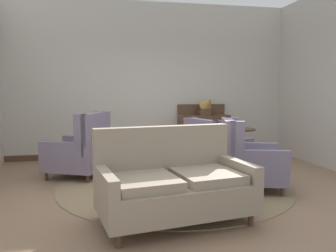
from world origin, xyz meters
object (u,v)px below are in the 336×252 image
(porcelain_vase, at_px, (163,145))
(armchair_foreground_right, at_px, (82,151))
(coffee_table, at_px, (161,160))
(sideboard, at_px, (204,133))
(armchair_near_sideboard, at_px, (247,160))
(armchair_back_corner, at_px, (214,150))
(side_table, at_px, (241,143))
(settee, at_px, (174,184))
(gramophone, at_px, (207,105))

(porcelain_vase, bearing_deg, armchair_foreground_right, 146.75)
(coffee_table, bearing_deg, sideboard, 58.18)
(armchair_foreground_right, bearing_deg, armchair_near_sideboard, 87.87)
(porcelain_vase, distance_m, armchair_back_corner, 1.22)
(armchair_near_sideboard, bearing_deg, porcelain_vase, 86.20)
(coffee_table, relative_size, porcelain_vase, 3.15)
(sideboard, bearing_deg, armchair_back_corner, -100.48)
(coffee_table, distance_m, side_table, 2.07)
(settee, xyz_separation_m, armchair_near_sideboard, (1.32, 0.98, 0.02))
(porcelain_vase, xyz_separation_m, settee, (-0.14, -1.41, -0.21))
(settee, xyz_separation_m, side_table, (1.86, 2.48, 0.03))
(settee, bearing_deg, armchair_near_sideboard, 27.03)
(armchair_back_corner, distance_m, sideboard, 1.58)
(armchair_near_sideboard, height_order, side_table, armchair_near_sideboard)
(armchair_near_sideboard, distance_m, sideboard, 2.59)
(coffee_table, bearing_deg, armchair_back_corner, 30.68)
(armchair_foreground_right, bearing_deg, settee, 51.30)
(settee, relative_size, armchair_back_corner, 1.57)
(settee, distance_m, gramophone, 3.86)
(side_table, height_order, gramophone, gramophone)
(armchair_near_sideboard, bearing_deg, side_table, -3.69)
(coffee_table, distance_m, settee, 1.39)
(coffee_table, height_order, settee, settee)
(sideboard, bearing_deg, armchair_foreground_right, -152.09)
(settee, relative_size, armchair_near_sideboard, 1.68)
(porcelain_vase, height_order, settee, settee)
(armchair_foreground_right, xyz_separation_m, gramophone, (2.60, 1.27, 0.69))
(coffee_table, height_order, armchair_foreground_right, armchair_foreground_right)
(armchair_back_corner, distance_m, armchair_near_sideboard, 1.05)
(settee, relative_size, gramophone, 3.85)
(porcelain_vase, height_order, side_table, porcelain_vase)
(side_table, relative_size, gramophone, 1.59)
(sideboard, relative_size, gramophone, 2.50)
(gramophone, bearing_deg, side_table, -70.40)
(armchair_foreground_right, height_order, sideboard, sideboard)
(gramophone, bearing_deg, porcelain_vase, -123.19)
(armchair_back_corner, bearing_deg, armchair_foreground_right, 66.80)
(armchair_near_sideboard, bearing_deg, sideboard, 13.06)
(porcelain_vase, height_order, armchair_back_corner, armchair_back_corner)
(armchair_foreground_right, height_order, gramophone, gramophone)
(coffee_table, xyz_separation_m, porcelain_vase, (0.04, 0.02, 0.22))
(porcelain_vase, bearing_deg, armchair_near_sideboard, -19.93)
(settee, distance_m, sideboard, 3.86)
(porcelain_vase, distance_m, sideboard, 2.53)
(sideboard, xyz_separation_m, gramophone, (0.04, -0.08, 0.62))
(armchair_foreground_right, xyz_separation_m, armchair_back_corner, (2.27, -0.20, -0.03))
(armchair_near_sideboard, bearing_deg, gramophone, 11.97)
(armchair_near_sideboard, distance_m, side_table, 1.59)
(gramophone, bearing_deg, sideboard, 117.70)
(armchair_near_sideboard, distance_m, gramophone, 2.61)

